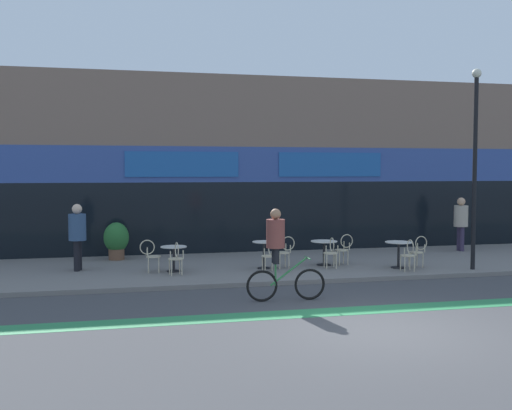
# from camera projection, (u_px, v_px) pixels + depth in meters

# --- Properties ---
(ground_plane) EXTENTS (120.00, 120.00, 0.00)m
(ground_plane) POSITION_uv_depth(u_px,v_px,m) (382.00, 330.00, 10.93)
(ground_plane) COLOR #424244
(sidewalk_slab) EXTENTS (40.00, 5.50, 0.12)m
(sidewalk_slab) POSITION_uv_depth(u_px,v_px,m) (279.00, 266.00, 17.98)
(sidewalk_slab) COLOR slate
(sidewalk_slab) RESTS_ON ground
(storefront_facade) EXTENTS (40.00, 4.06, 6.15)m
(storefront_facade) POSITION_uv_depth(u_px,v_px,m) (247.00, 166.00, 22.40)
(storefront_facade) COLOR #7F6656
(storefront_facade) RESTS_ON ground
(bike_lane_stripe) EXTENTS (36.00, 0.70, 0.01)m
(bike_lane_stripe) POSITION_uv_depth(u_px,v_px,m) (350.00, 311.00, 12.44)
(bike_lane_stripe) COLOR #2D844C
(bike_lane_stripe) RESTS_ON ground
(bistro_table_0) EXTENTS (0.72, 0.72, 0.70)m
(bistro_table_0) POSITION_uv_depth(u_px,v_px,m) (174.00, 253.00, 16.54)
(bistro_table_0) COLOR black
(bistro_table_0) RESTS_ON sidewalk_slab
(bistro_table_1) EXTENTS (0.67, 0.67, 0.78)m
(bistro_table_1) POSITION_uv_depth(u_px,v_px,m) (264.00, 249.00, 17.04)
(bistro_table_1) COLOR black
(bistro_table_1) RESTS_ON sidewalk_slab
(bistro_table_2) EXTENTS (0.78, 0.78, 0.72)m
(bistro_table_2) POSITION_uv_depth(u_px,v_px,m) (324.00, 248.00, 17.64)
(bistro_table_2) COLOR black
(bistro_table_2) RESTS_ON sidewalk_slab
(bistro_table_3) EXTENTS (0.77, 0.77, 0.76)m
(bistro_table_3) POSITION_uv_depth(u_px,v_px,m) (399.00, 249.00, 17.14)
(bistro_table_3) COLOR black
(bistro_table_3) RESTS_ON sidewalk_slab
(cafe_chair_0_near) EXTENTS (0.44, 0.59, 0.90)m
(cafe_chair_0_near) POSITION_uv_depth(u_px,v_px,m) (176.00, 256.00, 15.93)
(cafe_chair_0_near) COLOR beige
(cafe_chair_0_near) RESTS_ON sidewalk_slab
(cafe_chair_0_side) EXTENTS (0.59, 0.43, 0.90)m
(cafe_chair_0_side) POSITION_uv_depth(u_px,v_px,m) (151.00, 254.00, 16.40)
(cafe_chair_0_side) COLOR beige
(cafe_chair_0_side) RESTS_ON sidewalk_slab
(cafe_chair_1_near) EXTENTS (0.41, 0.58, 0.90)m
(cafe_chair_1_near) POSITION_uv_depth(u_px,v_px,m) (269.00, 253.00, 16.44)
(cafe_chair_1_near) COLOR beige
(cafe_chair_1_near) RESTS_ON sidewalk_slab
(cafe_chair_1_side) EXTENTS (0.59, 0.44, 0.90)m
(cafe_chair_1_side) POSITION_uv_depth(u_px,v_px,m) (285.00, 250.00, 17.19)
(cafe_chair_1_side) COLOR beige
(cafe_chair_1_side) RESTS_ON sidewalk_slab
(cafe_chair_2_near) EXTENTS (0.43, 0.59, 0.90)m
(cafe_chair_2_near) POSITION_uv_depth(u_px,v_px,m) (331.00, 251.00, 17.03)
(cafe_chair_2_near) COLOR beige
(cafe_chair_2_near) RESTS_ON sidewalk_slab
(cafe_chair_2_side) EXTENTS (0.60, 0.44, 0.90)m
(cafe_chair_2_side) POSITION_uv_depth(u_px,v_px,m) (344.00, 247.00, 17.78)
(cafe_chair_2_side) COLOR beige
(cafe_chair_2_side) RESTS_ON sidewalk_slab
(cafe_chair_3_near) EXTENTS (0.42, 0.58, 0.90)m
(cafe_chair_3_near) POSITION_uv_depth(u_px,v_px,m) (409.00, 253.00, 16.53)
(cafe_chair_3_near) COLOR beige
(cafe_chair_3_near) RESTS_ON sidewalk_slab
(cafe_chair_3_side) EXTENTS (0.60, 0.45, 0.90)m
(cafe_chair_3_side) POSITION_uv_depth(u_px,v_px,m) (418.00, 249.00, 17.29)
(cafe_chair_3_side) COLOR beige
(cafe_chair_3_side) RESTS_ON sidewalk_slab
(planter_pot) EXTENTS (0.78, 0.78, 1.17)m
(planter_pot) POSITION_uv_depth(u_px,v_px,m) (116.00, 240.00, 18.74)
(planter_pot) COLOR brown
(planter_pot) RESTS_ON sidewalk_slab
(lamp_post) EXTENTS (0.26, 0.26, 5.62)m
(lamp_post) POSITION_uv_depth(u_px,v_px,m) (475.00, 155.00, 16.75)
(lamp_post) COLOR black
(lamp_post) RESTS_ON sidewalk_slab
(cyclist_0) EXTENTS (1.81, 0.49, 2.07)m
(cyclist_0) POSITION_uv_depth(u_px,v_px,m) (279.00, 249.00, 13.32)
(cyclist_0) COLOR black
(cyclist_0) RESTS_ON ground
(pedestrian_near_end) EXTENTS (0.51, 0.51, 1.86)m
(pedestrian_near_end) POSITION_uv_depth(u_px,v_px,m) (461.00, 219.00, 20.77)
(pedestrian_near_end) COLOR #382D47
(pedestrian_near_end) RESTS_ON sidewalk_slab
(pedestrian_far_end) EXTENTS (0.59, 0.59, 1.87)m
(pedestrian_far_end) POSITION_uv_depth(u_px,v_px,m) (77.00, 231.00, 16.65)
(pedestrian_far_end) COLOR black
(pedestrian_far_end) RESTS_ON sidewalk_slab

